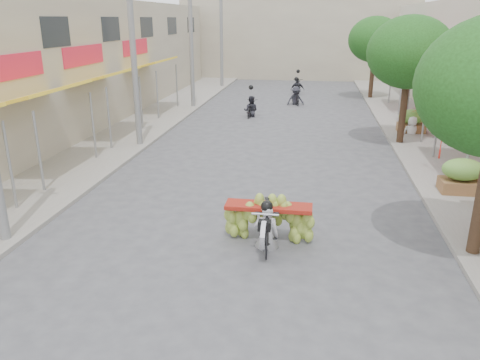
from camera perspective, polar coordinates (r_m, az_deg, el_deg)
ground at (r=8.12m, az=-5.44°, el=-19.76°), size 120.00×120.00×0.00m
sidewalk_left at (r=23.37m, az=-13.22°, el=6.20°), size 4.00×60.00×0.12m
sidewalk_right at (r=22.33m, az=22.50°, el=4.65°), size 4.00×60.00×0.12m
shophouse_row_left at (r=24.38m, az=-25.88°, el=12.37°), size 9.77×40.00×6.00m
far_building at (r=44.16m, az=7.03°, el=16.93°), size 20.00×6.00×7.00m
utility_pole_mid at (r=19.47m, az=-12.93°, el=15.54°), size 0.60×0.24×8.00m
utility_pole_far at (r=28.03m, az=-5.99°, el=16.86°), size 0.60×0.24×8.00m
utility_pole_back at (r=36.80m, az=-2.29°, el=17.46°), size 0.60×0.24×8.00m
street_tree_mid at (r=20.48m, az=19.99°, el=14.38°), size 3.40×3.40×5.25m
street_tree_far at (r=32.34m, az=16.15°, el=16.10°), size 3.40×3.40×5.25m
produce_crate_mid at (r=15.43m, az=25.49°, el=0.75°), size 1.20×0.88×1.16m
produce_crate_far at (r=22.97m, az=20.22°, el=6.98°), size 1.20×0.88×1.16m
banana_motorbike at (r=10.93m, az=3.37°, el=-4.69°), size 2.20×1.95×1.99m
market_umbrella at (r=16.58m, az=23.98°, el=8.78°), size 2.43×2.43×1.94m
pedestrian at (r=22.56m, az=20.36°, el=7.30°), size 0.85×0.58×1.60m
bg_motorbike_a at (r=25.67m, az=1.33°, el=9.40°), size 0.83×1.58×1.95m
bg_motorbike_b at (r=29.43m, az=6.83°, el=10.73°), size 1.17×1.68×1.95m
bg_motorbike_c at (r=33.83m, az=7.04°, el=11.67°), size 0.97×1.75×1.95m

